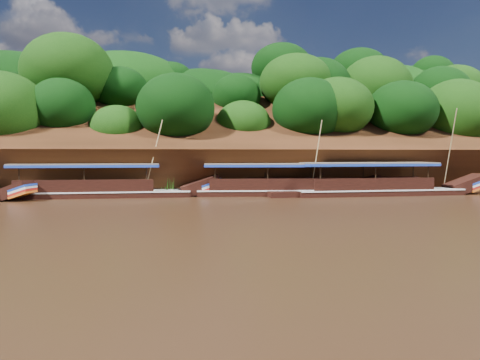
% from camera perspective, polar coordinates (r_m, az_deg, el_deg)
% --- Properties ---
extents(ground, '(160.00, 160.00, 0.00)m').
position_cam_1_polar(ground, '(30.02, 4.04, -3.25)').
color(ground, black).
rests_on(ground, ground).
extents(riverbank, '(120.00, 30.06, 19.40)m').
position_cam_1_polar(riverbank, '(52.18, -2.10, 1.56)').
color(riverbank, black).
rests_on(riverbank, ground).
extents(boat_0, '(16.59, 3.41, 7.47)m').
position_cam_1_polar(boat_0, '(40.07, 17.66, -0.91)').
color(boat_0, black).
rests_on(boat_0, ground).
extents(boat_1, '(15.23, 4.07, 6.52)m').
position_cam_1_polar(boat_1, '(38.19, 5.55, -1.00)').
color(boat_1, black).
rests_on(boat_1, ground).
extents(boat_2, '(16.72, 2.89, 6.53)m').
position_cam_1_polar(boat_2, '(37.76, -15.58, -1.14)').
color(boat_2, black).
rests_on(boat_2, ground).
extents(reeds, '(48.31, 2.51, 1.99)m').
position_cam_1_polar(reeds, '(38.81, -5.40, -0.47)').
color(reeds, '#376E1B').
rests_on(reeds, ground).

